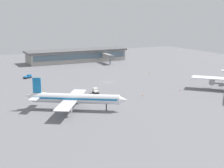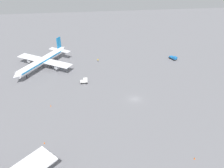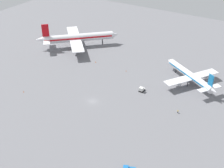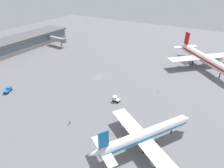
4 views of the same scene
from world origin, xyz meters
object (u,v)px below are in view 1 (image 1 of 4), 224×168
object	(u,v)px
baggage_tug	(95,91)
safety_cone_near_gate	(180,90)
airplane_at_gate	(75,98)
safety_cone_mid_apron	(143,95)
pushback_tractor	(28,77)
safety_cone_far_side	(149,73)
ground_crew_worker	(43,93)

from	to	relation	value
baggage_tug	safety_cone_near_gate	xyz separation A→B (m)	(-36.65, 13.72, -0.86)
airplane_at_gate	safety_cone_near_gate	xyz separation A→B (m)	(-53.81, -6.50, -3.98)
safety_cone_near_gate	safety_cone_mid_apron	bearing A→B (deg)	-0.40
pushback_tractor	safety_cone_far_side	distance (m)	70.34
baggage_tug	safety_cone_mid_apron	xyz separation A→B (m)	(-16.39, 13.58, -0.86)
airplane_at_gate	baggage_tug	xyz separation A→B (m)	(-17.16, -20.22, -3.13)
baggage_tug	pushback_tractor	size ratio (longest dim) A/B	0.67
baggage_tug	safety_cone_mid_apron	world-z (taller)	baggage_tug
baggage_tug	safety_cone_far_side	size ratio (longest dim) A/B	5.34
safety_cone_near_gate	safety_cone_far_side	world-z (taller)	same
baggage_tug	ground_crew_worker	xyz separation A→B (m)	(21.70, -7.58, -0.31)
airplane_at_gate	pushback_tractor	distance (m)	68.76
baggage_tug	pushback_tractor	bearing A→B (deg)	22.17
safety_cone_mid_apron	safety_cone_far_side	world-z (taller)	same
airplane_at_gate	safety_cone_far_side	world-z (taller)	airplane_at_gate
pushback_tractor	safety_cone_mid_apron	world-z (taller)	pushback_tractor
airplane_at_gate	ground_crew_worker	distance (m)	28.38
safety_cone_far_side	pushback_tractor	bearing A→B (deg)	-14.24
pushback_tractor	safety_cone_far_side	size ratio (longest dim) A/B	7.98
ground_crew_worker	safety_cone_near_gate	xyz separation A→B (m)	(-58.34, 21.31, -0.55)
pushback_tractor	baggage_tug	bearing A→B (deg)	-93.57
safety_cone_mid_apron	baggage_tug	bearing A→B (deg)	-39.65
ground_crew_worker	safety_cone_far_side	distance (m)	74.11
pushback_tractor	ground_crew_worker	world-z (taller)	pushback_tractor
pushback_tractor	safety_cone_near_gate	world-z (taller)	pushback_tractor
airplane_at_gate	safety_cone_mid_apron	distance (m)	34.43
baggage_tug	safety_cone_far_side	distance (m)	57.69
pushback_tractor	safety_cone_far_side	world-z (taller)	pushback_tractor
airplane_at_gate	safety_cone_far_side	xyz separation A→B (m)	(-65.75, -51.33, -3.98)
ground_crew_worker	safety_cone_mid_apron	size ratio (longest dim) A/B	2.78
airplane_at_gate	safety_cone_mid_apron	xyz separation A→B (m)	(-33.55, -6.64, -3.98)
baggage_tug	safety_cone_near_gate	world-z (taller)	baggage_tug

